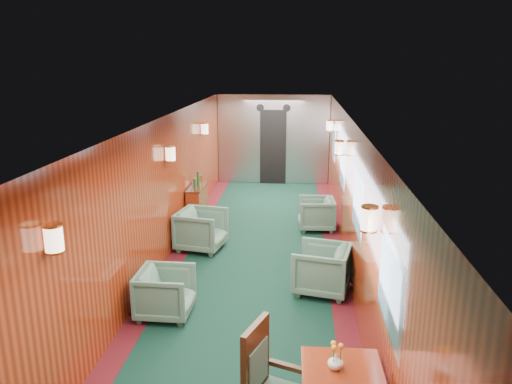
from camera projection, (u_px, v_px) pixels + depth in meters
room at (252, 172)px, 7.61m from camera, size 12.00×12.10×2.40m
bulkhead at (273, 140)px, 13.42m from camera, size 2.98×0.17×2.39m
windows_right at (349, 182)px, 7.77m from camera, size 0.02×8.60×0.80m
wall_sconces at (256, 155)px, 8.12m from camera, size 2.97×7.97×0.25m
side_chair at (270, 384)px, 4.23m from camera, size 0.66×0.68×1.17m
credenza at (197, 205)px, 10.14m from camera, size 0.29×0.92×1.10m
flower_vase at (336, 361)px, 4.25m from camera, size 0.15×0.15×0.14m
armchair_left_near at (166, 293)px, 6.57m from camera, size 0.72×0.70×0.65m
armchair_left_far at (201, 230)px, 8.86m from camera, size 0.93×0.91×0.73m
armchair_right_near at (322, 269)px, 7.23m from camera, size 0.93×0.91×0.71m
armchair_right_far at (316, 214)px, 9.91m from camera, size 0.74×0.72×0.64m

